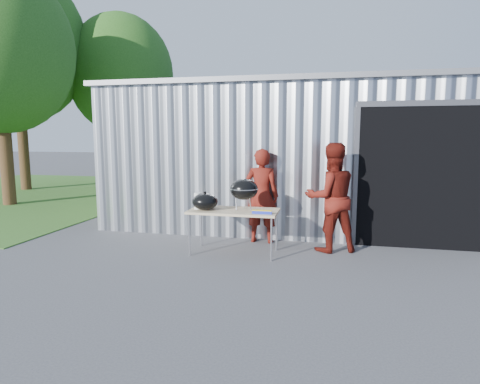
% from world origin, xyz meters
% --- Properties ---
extents(ground, '(80.00, 80.00, 0.00)m').
position_xyz_m(ground, '(0.00, 0.00, 0.00)').
color(ground, '#424244').
extents(building, '(8.20, 6.20, 3.10)m').
position_xyz_m(building, '(0.92, 4.59, 1.54)').
color(building, silver).
rests_on(building, ground).
extents(grass_patch, '(10.00, 12.00, 0.02)m').
position_xyz_m(grass_patch, '(-9.00, 6.00, 0.01)').
color(grass_patch, '#2D591E').
rests_on(grass_patch, ground).
extents(tree_mid, '(4.87, 4.87, 8.07)m').
position_xyz_m(tree_mid, '(-9.50, 7.00, 5.26)').
color(tree_mid, '#442D19').
rests_on(tree_mid, ground).
extents(tree_far, '(4.05, 4.05, 6.72)m').
position_xyz_m(tree_far, '(-6.50, 9.00, 4.37)').
color(tree_far, '#442D19').
rests_on(tree_far, ground).
extents(folding_table, '(1.50, 0.75, 0.75)m').
position_xyz_m(folding_table, '(0.03, 0.70, 0.71)').
color(folding_table, tan).
rests_on(folding_table, ground).
extents(kettle_grill, '(0.49, 0.49, 0.95)m').
position_xyz_m(kettle_grill, '(0.19, 0.78, 1.16)').
color(kettle_grill, black).
rests_on(kettle_grill, folding_table).
extents(grill_lid, '(0.44, 0.44, 0.32)m').
position_xyz_m(grill_lid, '(-0.45, 0.60, 0.89)').
color(grill_lid, black).
rests_on(grill_lid, folding_table).
extents(paper_towels, '(0.12, 0.12, 0.28)m').
position_xyz_m(paper_towels, '(-0.59, 0.65, 0.89)').
color(paper_towels, white).
rests_on(paper_towels, folding_table).
extents(white_tub, '(0.20, 0.15, 0.10)m').
position_xyz_m(white_tub, '(-0.52, 0.88, 0.80)').
color(white_tub, white).
rests_on(white_tub, folding_table).
extents(foil_box, '(0.32, 0.06, 0.06)m').
position_xyz_m(foil_box, '(0.56, 0.45, 0.78)').
color(foil_box, '#1B2BB0').
rests_on(foil_box, folding_table).
extents(person_cook, '(0.66, 0.44, 1.77)m').
position_xyz_m(person_cook, '(0.37, 1.51, 0.88)').
color(person_cook, '#58140D').
rests_on(person_cook, ground).
extents(person_bystander, '(1.11, 0.99, 1.88)m').
position_xyz_m(person_bystander, '(1.63, 1.20, 0.94)').
color(person_bystander, '#58140D').
rests_on(person_bystander, ground).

